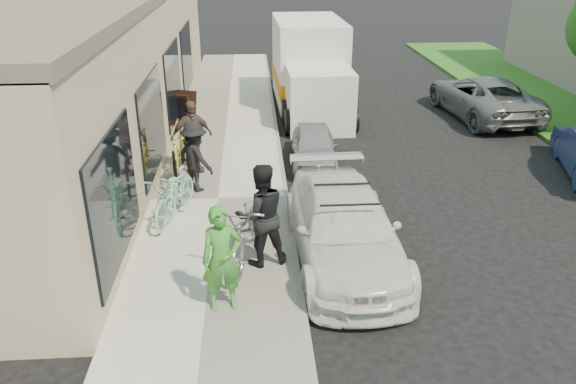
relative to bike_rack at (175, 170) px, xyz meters
name	(u,v)px	position (x,y,z in m)	size (l,w,h in m)	color
ground	(321,273)	(2.96, -3.42, -0.69)	(120.00, 120.00, 0.00)	black
sidewalk	(218,201)	(0.96, -0.42, -0.62)	(3.00, 34.00, 0.15)	beige
curb	(286,199)	(2.51, -0.42, -0.63)	(0.12, 34.00, 0.13)	gray
storefront	(110,66)	(-2.28, 4.57, 1.43)	(3.60, 20.00, 4.22)	#C6AC89
bike_rack	(175,170)	(0.00, 0.00, 0.00)	(0.16, 0.63, 0.90)	black
sandwich_board	(184,108)	(-0.33, 5.15, -0.02)	(0.81, 0.81, 1.01)	black
sedan_white	(344,227)	(3.43, -2.94, -0.03)	(1.99, 4.63, 1.37)	silver
sedan_silver	(314,146)	(3.40, 1.90, -0.20)	(1.17, 2.91, 0.99)	#9C9CA2
moving_truck	(310,71)	(3.83, 7.30, 0.62)	(2.39, 6.08, 2.96)	silver
far_car_gray	(483,96)	(9.48, 5.87, -0.01)	(2.27, 4.93, 1.37)	#57595C
tandem_bike	(248,227)	(1.66, -3.06, 0.09)	(0.84, 2.40, 1.26)	#AEAEB0
woman_rider	(222,259)	(1.27, -4.52, 0.33)	(0.64, 0.42, 1.75)	#3B8C2E
man_standing	(261,215)	(1.90, -3.21, 0.41)	(0.92, 0.72, 1.90)	black
cruiser_bike_a	(178,192)	(0.19, -1.07, -0.07)	(0.45, 1.59, 0.95)	#89CCB5
cruiser_bike_b	(171,195)	(0.06, -1.32, -0.02)	(0.69, 1.97, 1.03)	#89CCB5
cruiser_bike_c	(179,150)	(-0.07, 1.41, -0.03)	(0.48, 1.69, 1.02)	yellow
bystander_a	(195,157)	(0.46, 0.08, 0.26)	(1.04, 0.60, 1.61)	black
bystander_b	(192,137)	(0.29, 1.22, 0.37)	(1.07, 0.44, 1.82)	#4F4238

